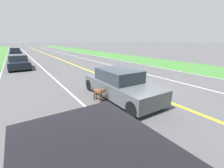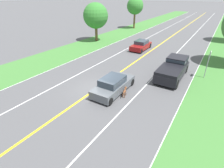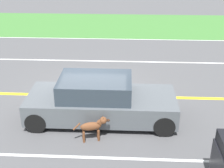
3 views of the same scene
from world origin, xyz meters
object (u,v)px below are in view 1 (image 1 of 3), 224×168
ego_car (120,85)px  car_trailing_near (19,62)px  dog (99,92)px  car_trailing_mid (15,52)px

ego_car → car_trailing_near: size_ratio=0.99×
dog → car_trailing_mid: (2.76, -27.82, 0.21)m
car_trailing_near → car_trailing_mid: bearing=-90.1°
dog → ego_car: bearing=162.6°
dog → car_trailing_near: (2.78, -12.17, 0.17)m
ego_car → dog: bearing=-4.2°
dog → car_trailing_near: 12.48m
car_trailing_near → car_trailing_mid: (-0.02, -15.66, 0.04)m
ego_car → car_trailing_near: bearing=-72.2°
ego_car → car_trailing_mid: bearing=-82.0°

